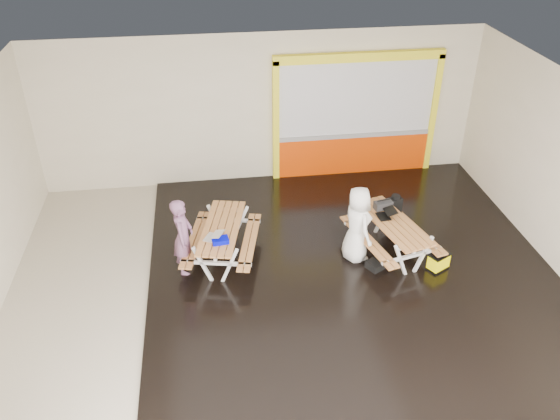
{
  "coord_description": "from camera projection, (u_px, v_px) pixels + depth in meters",
  "views": [
    {
      "loc": [
        -1.26,
        -8.06,
        6.65
      ],
      "look_at": [
        0.0,
        0.9,
        1.0
      ],
      "focal_mm": 36.54,
      "sensor_mm": 36.0,
      "label": 1
    }
  ],
  "objects": [
    {
      "name": "dark_case",
      "position": [
        377.0,
        264.0,
        10.7
      ],
      "size": [
        0.47,
        0.43,
        0.14
      ],
      "primitive_type": "cube",
      "rotation": [
        0.0,
        0.0,
        0.53
      ],
      "color": "black",
      "rests_on": "deck"
    },
    {
      "name": "fluke_bag",
      "position": [
        438.0,
        262.0,
        10.61
      ],
      "size": [
        0.47,
        0.41,
        0.34
      ],
      "color": "black",
      "rests_on": "deck"
    },
    {
      "name": "person_left",
      "position": [
        183.0,
        237.0,
        10.29
      ],
      "size": [
        0.45,
        0.61,
        1.52
      ],
      "primitive_type": "imported",
      "rotation": [
        0.0,
        0.0,
        1.4
      ],
      "color": "#774D6E",
      "rests_on": "deck"
    },
    {
      "name": "laptop_right",
      "position": [
        386.0,
        214.0,
        10.91
      ],
      "size": [
        0.37,
        0.33,
        0.15
      ],
      "color": "black",
      "rests_on": "picnic_table_right"
    },
    {
      "name": "toolbox",
      "position": [
        383.0,
        205.0,
        11.14
      ],
      "size": [
        0.38,
        0.24,
        0.2
      ],
      "color": "black",
      "rests_on": "picnic_table_right"
    },
    {
      "name": "deck",
      "position": [
        353.0,
        275.0,
        10.58
      ],
      "size": [
        7.5,
        7.98,
        0.05
      ],
      "primitive_type": "cube",
      "color": "black",
      "rests_on": "room"
    },
    {
      "name": "blue_pouch",
      "position": [
        220.0,
        240.0,
        10.18
      ],
      "size": [
        0.31,
        0.24,
        0.08
      ],
      "primitive_type": "cube",
      "rotation": [
        0.0,
        0.0,
        0.12
      ],
      "color": "#0002C1",
      "rests_on": "picnic_table_left"
    },
    {
      "name": "kiosk",
      "position": [
        355.0,
        119.0,
        13.24
      ],
      "size": [
        3.88,
        0.16,
        3.0
      ],
      "color": "#DA3C03",
      "rests_on": "room"
    },
    {
      "name": "picnic_table_left",
      "position": [
        222.0,
        234.0,
        10.72
      ],
      "size": [
        1.65,
        2.11,
        0.75
      ],
      "color": "#BA7D46",
      "rests_on": "deck"
    },
    {
      "name": "room",
      "position": [
        288.0,
        200.0,
        9.51
      ],
      "size": [
        10.02,
        8.02,
        3.52
      ],
      "color": "beige",
      "rests_on": "ground"
    },
    {
      "name": "laptop_left",
      "position": [
        213.0,
        236.0,
        10.28
      ],
      "size": [
        0.43,
        0.41,
        0.14
      ],
      "color": "silver",
      "rests_on": "picnic_table_left"
    },
    {
      "name": "backpack",
      "position": [
        395.0,
        205.0,
        11.43
      ],
      "size": [
        0.3,
        0.24,
        0.43
      ],
      "color": "black",
      "rests_on": "picnic_table_right"
    },
    {
      "name": "person_right",
      "position": [
        357.0,
        225.0,
        10.63
      ],
      "size": [
        0.66,
        0.85,
        1.54
      ],
      "primitive_type": "imported",
      "rotation": [
        0.0,
        0.0,
        1.82
      ],
      "color": "white",
      "rests_on": "deck"
    },
    {
      "name": "picnic_table_right",
      "position": [
        392.0,
        230.0,
        10.87
      ],
      "size": [
        1.69,
        2.12,
        0.75
      ],
      "color": "#BA7D46",
      "rests_on": "deck"
    }
  ]
}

